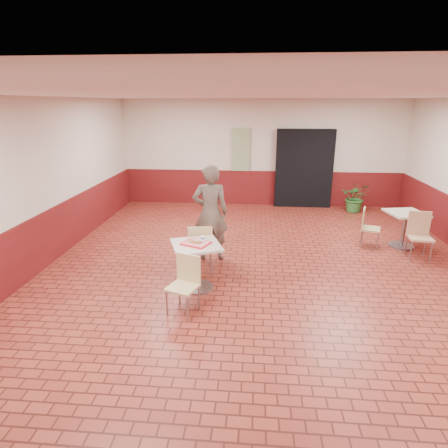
# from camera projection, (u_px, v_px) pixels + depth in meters

# --- Properties ---
(room_shell) EXTENTS (8.01, 10.01, 3.01)m
(room_shell) POSITION_uv_depth(u_px,v_px,m) (265.00, 194.00, 5.96)
(room_shell) COLOR maroon
(room_shell) RESTS_ON ground
(wainscot_band) EXTENTS (8.00, 10.00, 1.00)m
(wainscot_band) POSITION_uv_depth(u_px,v_px,m) (263.00, 252.00, 6.27)
(wainscot_band) COLOR #581011
(wainscot_band) RESTS_ON ground
(corridor_doorway) EXTENTS (1.60, 0.22, 2.20)m
(corridor_doorway) POSITION_uv_depth(u_px,v_px,m) (304.00, 169.00, 10.61)
(corridor_doorway) COLOR black
(corridor_doorway) RESTS_ON ground
(promo_poster) EXTENTS (0.50, 0.03, 1.20)m
(promo_poster) POSITION_uv_depth(u_px,v_px,m) (241.00, 150.00, 10.66)
(promo_poster) COLOR gray
(promo_poster) RESTS_ON wainscot_band
(main_table) EXTENTS (0.73, 0.73, 0.77)m
(main_table) POSITION_uv_depth(u_px,v_px,m) (196.00, 259.00, 5.98)
(main_table) COLOR #C4B19E
(main_table) RESTS_ON ground
(chair_main_front) EXTENTS (0.50, 0.50, 0.84)m
(chair_main_front) POSITION_uv_depth(u_px,v_px,m) (185.00, 281.00, 5.34)
(chair_main_front) COLOR #D2BA7E
(chair_main_front) RESTS_ON ground
(chair_main_back) EXTENTS (0.47, 0.47, 0.90)m
(chair_main_back) POSITION_uv_depth(u_px,v_px,m) (200.00, 246.00, 6.54)
(chair_main_back) COLOR tan
(chair_main_back) RESTS_ON ground
(customer) EXTENTS (0.72, 0.52, 1.83)m
(customer) POSITION_uv_depth(u_px,v_px,m) (210.00, 213.00, 7.03)
(customer) COLOR brown
(customer) RESTS_ON ground
(serving_tray) EXTENTS (0.41, 0.32, 0.03)m
(serving_tray) POSITION_uv_depth(u_px,v_px,m) (196.00, 243.00, 5.90)
(serving_tray) COLOR red
(serving_tray) RESTS_ON main_table
(ring_donut) EXTENTS (0.12, 0.12, 0.03)m
(ring_donut) POSITION_uv_depth(u_px,v_px,m) (191.00, 240.00, 5.93)
(ring_donut) COLOR #B87B43
(ring_donut) RESTS_ON serving_tray
(long_john_donut) EXTENTS (0.15, 0.08, 0.04)m
(long_john_donut) POSITION_uv_depth(u_px,v_px,m) (198.00, 242.00, 5.86)
(long_john_donut) COLOR #B36A34
(long_john_donut) RESTS_ON serving_tray
(paper_cup) EXTENTS (0.07, 0.07, 0.08)m
(paper_cup) POSITION_uv_depth(u_px,v_px,m) (203.00, 238.00, 5.96)
(paper_cup) COLOR white
(paper_cup) RESTS_ON serving_tray
(second_table) EXTENTS (0.71, 0.71, 0.75)m
(second_table) POSITION_uv_depth(u_px,v_px,m) (405.00, 224.00, 7.75)
(second_table) COLOR #B3AB90
(second_table) RESTS_ON ground
(chair_second_left) EXTENTS (0.47, 0.47, 0.80)m
(chair_second_left) POSITION_uv_depth(u_px,v_px,m) (368.00, 225.00, 7.82)
(chair_second_left) COLOR tan
(chair_second_left) RESTS_ON ground
(chair_second_front) EXTENTS (0.45, 0.45, 0.90)m
(chair_second_front) POSITION_uv_depth(u_px,v_px,m) (419.00, 233.00, 7.22)
(chair_second_front) COLOR tan
(chair_second_front) RESTS_ON ground
(potted_plant) EXTENTS (0.90, 0.83, 0.82)m
(potted_plant) POSITION_uv_depth(u_px,v_px,m) (356.00, 197.00, 10.25)
(potted_plant) COLOR #2E6E2C
(potted_plant) RESTS_ON ground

